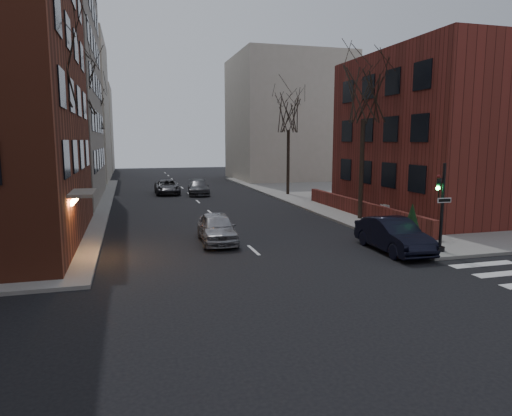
{
  "coord_description": "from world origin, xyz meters",
  "views": [
    {
      "loc": [
        -5.53,
        -8.32,
        5.15
      ],
      "look_at": [
        0.15,
        12.11,
        2.0
      ],
      "focal_mm": 32.0,
      "sensor_mm": 36.0,
      "label": 1
    }
  ],
  "objects_px": {
    "car_lane_gray": "(199,187)",
    "car_lane_far": "(167,187)",
    "tree_right_a": "(364,94)",
    "evergreen_shrub": "(412,224)",
    "tree_left_a": "(47,64)",
    "car_lane_silver": "(217,228)",
    "tree_left_c": "(92,111)",
    "tree_left_b": "(76,85)",
    "traffic_signal": "(441,213)",
    "sandwich_board": "(385,212)",
    "streetlamp_near": "(84,155)",
    "parked_sedan": "(393,235)",
    "streetlamp_far": "(102,149)",
    "tree_right_b": "(289,114)"
  },
  "relations": [
    {
      "from": "traffic_signal",
      "to": "car_lane_gray",
      "type": "relative_size",
      "value": 0.83
    },
    {
      "from": "streetlamp_far",
      "to": "parked_sedan",
      "type": "bearing_deg",
      "value": -65.77
    },
    {
      "from": "tree_left_a",
      "to": "car_lane_silver",
      "type": "relative_size",
      "value": 2.33
    },
    {
      "from": "car_lane_far",
      "to": "evergreen_shrub",
      "type": "distance_m",
      "value": 27.53
    },
    {
      "from": "traffic_signal",
      "to": "tree_left_b",
      "type": "relative_size",
      "value": 0.37
    },
    {
      "from": "streetlamp_far",
      "to": "tree_right_b",
      "type": "bearing_deg",
      "value": -30.47
    },
    {
      "from": "tree_left_c",
      "to": "sandwich_board",
      "type": "bearing_deg",
      "value": -51.14
    },
    {
      "from": "car_lane_silver",
      "to": "car_lane_gray",
      "type": "xyz_separation_m",
      "value": [
        2.14,
        20.79,
        -0.05
      ]
    },
    {
      "from": "tree_right_a",
      "to": "tree_left_c",
      "type": "bearing_deg",
      "value": 128.66
    },
    {
      "from": "traffic_signal",
      "to": "car_lane_far",
      "type": "height_order",
      "value": "traffic_signal"
    },
    {
      "from": "tree_left_a",
      "to": "tree_left_b",
      "type": "relative_size",
      "value": 0.95
    },
    {
      "from": "tree_left_a",
      "to": "car_lane_silver",
      "type": "bearing_deg",
      "value": 1.07
    },
    {
      "from": "parked_sedan",
      "to": "evergreen_shrub",
      "type": "height_order",
      "value": "evergreen_shrub"
    },
    {
      "from": "car_lane_silver",
      "to": "evergreen_shrub",
      "type": "xyz_separation_m",
      "value": [
        8.9,
        -3.57,
        0.4
      ]
    },
    {
      "from": "tree_right_a",
      "to": "streetlamp_far",
      "type": "height_order",
      "value": "tree_right_a"
    },
    {
      "from": "tree_left_a",
      "to": "car_lane_far",
      "type": "xyz_separation_m",
      "value": [
        6.74,
        22.36,
        -7.79
      ]
    },
    {
      "from": "parked_sedan",
      "to": "car_lane_far",
      "type": "relative_size",
      "value": 0.97
    },
    {
      "from": "traffic_signal",
      "to": "car_lane_gray",
      "type": "height_order",
      "value": "traffic_signal"
    },
    {
      "from": "tree_right_a",
      "to": "streetlamp_near",
      "type": "relative_size",
      "value": 1.55
    },
    {
      "from": "tree_left_a",
      "to": "sandwich_board",
      "type": "height_order",
      "value": "tree_left_a"
    },
    {
      "from": "traffic_signal",
      "to": "car_lane_gray",
      "type": "xyz_separation_m",
      "value": [
        -7.14,
        25.94,
        -1.21
      ]
    },
    {
      "from": "car_lane_silver",
      "to": "car_lane_gray",
      "type": "bearing_deg",
      "value": 87.18
    },
    {
      "from": "tree_right_b",
      "to": "traffic_signal",
      "type": "bearing_deg",
      "value": -92.15
    },
    {
      "from": "streetlamp_near",
      "to": "parked_sedan",
      "type": "distance_m",
      "value": 19.06
    },
    {
      "from": "tree_right_a",
      "to": "car_lane_far",
      "type": "height_order",
      "value": "tree_right_a"
    },
    {
      "from": "parked_sedan",
      "to": "car_lane_silver",
      "type": "bearing_deg",
      "value": 152.61
    },
    {
      "from": "tree_left_c",
      "to": "traffic_signal",
      "type": "bearing_deg",
      "value": -61.64
    },
    {
      "from": "tree_left_b",
      "to": "streetlamp_far",
      "type": "distance_m",
      "value": 16.68
    },
    {
      "from": "tree_left_b",
      "to": "car_lane_silver",
      "type": "xyz_separation_m",
      "value": [
        7.46,
        -11.86,
        -8.16
      ]
    },
    {
      "from": "car_lane_silver",
      "to": "car_lane_far",
      "type": "distance_m",
      "value": 22.23
    },
    {
      "from": "car_lane_gray",
      "to": "car_lane_far",
      "type": "relative_size",
      "value": 0.98
    },
    {
      "from": "car_lane_gray",
      "to": "car_lane_far",
      "type": "bearing_deg",
      "value": 159.08
    },
    {
      "from": "tree_left_b",
      "to": "evergreen_shrub",
      "type": "height_order",
      "value": "tree_left_b"
    },
    {
      "from": "parked_sedan",
      "to": "car_lane_far",
      "type": "distance_m",
      "value": 27.62
    },
    {
      "from": "tree_left_b",
      "to": "parked_sedan",
      "type": "xyz_separation_m",
      "value": [
        15.0,
        -16.0,
        -8.13
      ]
    },
    {
      "from": "tree_left_c",
      "to": "tree_right_b",
      "type": "height_order",
      "value": "tree_left_c"
    },
    {
      "from": "tree_left_a",
      "to": "parked_sedan",
      "type": "bearing_deg",
      "value": -14.93
    },
    {
      "from": "car_lane_silver",
      "to": "sandwich_board",
      "type": "relative_size",
      "value": 4.36
    },
    {
      "from": "tree_right_a",
      "to": "evergreen_shrub",
      "type": "distance_m",
      "value": 10.2
    },
    {
      "from": "car_lane_far",
      "to": "car_lane_gray",
      "type": "bearing_deg",
      "value": -25.79
    },
    {
      "from": "tree_right_b",
      "to": "sandwich_board",
      "type": "distance_m",
      "value": 16.72
    },
    {
      "from": "tree_left_c",
      "to": "tree_right_a",
      "type": "bearing_deg",
      "value": -51.34
    },
    {
      "from": "streetlamp_near",
      "to": "car_lane_far",
      "type": "bearing_deg",
      "value": 66.84
    },
    {
      "from": "tree_left_c",
      "to": "car_lane_far",
      "type": "height_order",
      "value": "tree_left_c"
    },
    {
      "from": "sandwich_board",
      "to": "evergreen_shrub",
      "type": "xyz_separation_m",
      "value": [
        -2.32,
        -6.26,
        0.5
      ]
    },
    {
      "from": "streetlamp_far",
      "to": "car_lane_gray",
      "type": "distance_m",
      "value": 11.98
    },
    {
      "from": "car_lane_gray",
      "to": "car_lane_far",
      "type": "xyz_separation_m",
      "value": [
        -2.86,
        1.43,
        -0.01
      ]
    },
    {
      "from": "traffic_signal",
      "to": "evergreen_shrub",
      "type": "xyz_separation_m",
      "value": [
        -0.39,
        1.57,
        -0.75
      ]
    },
    {
      "from": "parked_sedan",
      "to": "car_lane_far",
      "type": "height_order",
      "value": "parked_sedan"
    },
    {
      "from": "streetlamp_far",
      "to": "evergreen_shrub",
      "type": "xyz_separation_m",
      "value": [
        15.75,
        -31.43,
        -3.08
      ]
    }
  ]
}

